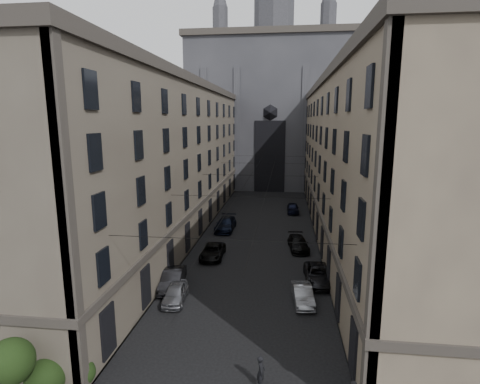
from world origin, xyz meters
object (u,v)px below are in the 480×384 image
at_px(car_left_far, 226,224).
at_px(car_left_near, 175,293).
at_px(car_left_midfar, 213,251).
at_px(car_right_midnear, 318,274).
at_px(car_right_far, 293,208).
at_px(pedestrian, 261,372).
at_px(car_left_midnear, 173,279).
at_px(car_right_midfar, 298,243).
at_px(gothic_tower, 273,103).
at_px(car_right_near, 303,295).

bearing_deg(car_left_far, car_left_near, -91.21).
distance_m(car_left_midfar, car_right_midnear, 11.44).
bearing_deg(car_right_far, pedestrian, -94.86).
distance_m(car_left_midnear, car_right_far, 29.79).
height_order(car_left_near, car_right_midfar, car_right_midfar).
xyz_separation_m(gothic_tower, car_right_near, (4.67, -57.16, -17.12)).
height_order(car_left_midfar, car_right_far, car_right_far).
relative_size(gothic_tower, car_right_midnear, 11.30).
height_order(gothic_tower, car_right_midfar, gothic_tower).
distance_m(car_left_near, car_right_near, 9.99).
relative_size(car_right_midnear, car_right_far, 1.17).
relative_size(car_left_midfar, pedestrian, 2.69).
bearing_deg(car_right_midnear, car_left_far, 124.93).
xyz_separation_m(gothic_tower, car_left_midfar, (-4.20, -48.40, -17.12)).
relative_size(car_left_near, car_left_far, 0.72).
bearing_deg(car_right_far, car_left_far, -131.88).
bearing_deg(car_left_midnear, car_right_far, 63.41).
bearing_deg(car_right_midfar, car_left_midnear, -141.55).
height_order(car_left_midnear, pedestrian, pedestrian).
xyz_separation_m(gothic_tower, car_right_midfar, (4.71, -44.81, -17.09)).
height_order(car_right_midnear, car_right_midfar, car_right_midnear).
relative_size(car_left_near, pedestrian, 2.25).
height_order(car_left_near, car_right_midnear, car_right_midnear).
bearing_deg(car_left_midnear, car_right_midfar, 39.71).
xyz_separation_m(car_right_near, car_right_midnear, (1.53, 4.00, 0.03)).
bearing_deg(car_left_midnear, gothic_tower, 77.96).
height_order(car_left_midfar, car_left_far, car_left_far).
relative_size(car_left_near, car_right_midfar, 0.83).
xyz_separation_m(gothic_tower, pedestrian, (2.05, -66.96, -16.90)).
xyz_separation_m(car_right_midnear, car_right_far, (-1.78, 25.12, 0.04)).
height_order(gothic_tower, car_right_near, gothic_tower).
bearing_deg(car_left_midfar, gothic_tower, 83.88).
bearing_deg(car_right_far, car_left_midfar, -114.32).
distance_m(car_right_midnear, pedestrian, 14.41).
bearing_deg(car_right_near, car_right_far, 84.99).
distance_m(car_left_far, car_right_midnear, 18.18).
distance_m(car_left_midfar, car_right_far, 22.11).
bearing_deg(gothic_tower, car_left_near, -95.19).
distance_m(car_left_midfar, car_left_far, 10.00).
bearing_deg(car_left_far, pedestrian, -75.97).
height_order(gothic_tower, car_right_far, gothic_tower).
bearing_deg(car_right_near, car_left_far, 110.40).
height_order(gothic_tower, car_left_near, gothic_tower).
xyz_separation_m(car_left_near, car_left_midfar, (1.08, 9.73, -0.02)).
height_order(car_left_midnear, car_right_midfar, car_left_midnear).
bearing_deg(car_right_midfar, gothic_tower, 89.03).
xyz_separation_m(car_left_midnear, car_right_far, (10.62, 27.83, -0.04)).
xyz_separation_m(car_left_near, car_right_midfar, (9.98, 13.32, 0.02)).
relative_size(car_left_midfar, car_right_midnear, 0.95).
bearing_deg(car_right_near, car_right_midnear, 63.54).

